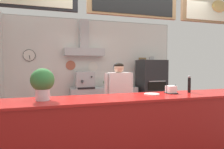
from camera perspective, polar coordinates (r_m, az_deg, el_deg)
back_wall_assembly at (r=5.32m, az=-5.10°, el=2.61°), size 4.67×2.97×2.77m
service_counter at (r=2.80m, az=7.73°, el=-17.37°), size 3.79×0.65×1.09m
back_prep_counter at (r=5.28m, az=-2.49°, el=-8.77°), size 1.77×0.57×0.92m
pizza_oven at (r=5.55m, az=11.44°, el=-4.33°), size 0.70×0.66×1.75m
shop_worker at (r=3.98m, az=2.03°, el=-6.99°), size 0.61×0.23×1.55m
espresso_machine at (r=5.06m, az=-8.00°, el=-1.58°), size 0.47×0.46×0.43m
potted_basil at (r=5.22m, az=-1.58°, el=-2.43°), size 0.18×0.18×0.21m
potted_rosemary at (r=5.36m, az=2.24°, el=-2.17°), size 0.18×0.18×0.23m
condiment_plate at (r=2.84m, az=11.60°, el=-5.63°), size 0.22×0.22×0.01m
pepper_grinder at (r=3.18m, az=21.78°, el=-2.65°), size 0.04×0.04×0.26m
napkin_holder at (r=3.01m, az=16.98°, el=-4.33°), size 0.16×0.15×0.13m
basil_vase at (r=2.44m, az=-19.77°, el=-2.32°), size 0.28×0.28×0.38m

